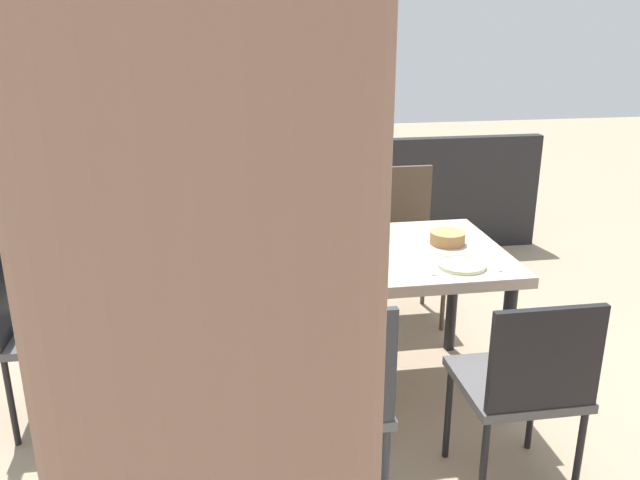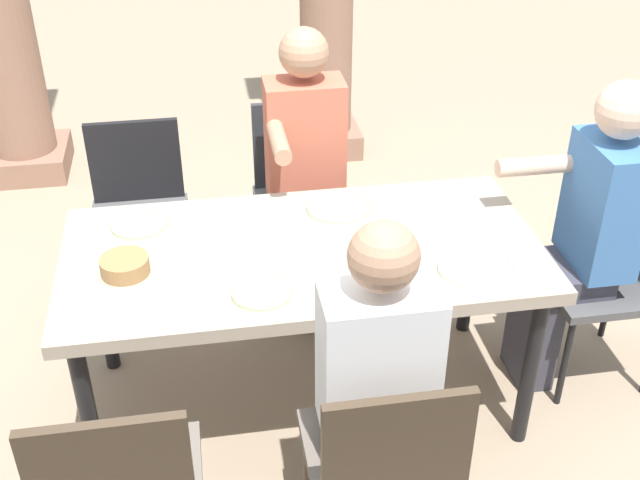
# 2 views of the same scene
# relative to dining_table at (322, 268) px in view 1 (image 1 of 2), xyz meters

# --- Properties ---
(ground_plane) EXTENTS (16.00, 16.00, 0.00)m
(ground_plane) POSITION_rel_dining_table_xyz_m (0.00, 0.00, -0.68)
(ground_plane) COLOR gray
(dining_table) EXTENTS (1.75, 0.85, 0.75)m
(dining_table) POSITION_rel_dining_table_xyz_m (0.00, 0.00, 0.00)
(dining_table) COLOR tan
(dining_table) RESTS_ON ground
(chair_west_north) EXTENTS (0.44, 0.44, 0.87)m
(chair_west_north) POSITION_rel_dining_table_xyz_m (-0.64, 0.84, -0.17)
(chair_west_north) COLOR #4F4F50
(chair_west_north) RESTS_ON ground
(chair_west_south) EXTENTS (0.44, 0.44, 0.93)m
(chair_west_south) POSITION_rel_dining_table_xyz_m (-0.64, -0.85, -0.14)
(chair_west_south) COLOR #6A6158
(chair_west_south) RESTS_ON ground
(chair_mid_north) EXTENTS (0.44, 0.44, 0.91)m
(chair_mid_north) POSITION_rel_dining_table_xyz_m (0.12, 0.85, -0.14)
(chair_mid_north) COLOR #5B5E61
(chair_mid_north) RESTS_ON ground
(chair_mid_south) EXTENTS (0.44, 0.44, 0.89)m
(chair_mid_south) POSITION_rel_dining_table_xyz_m (0.12, -0.84, -0.15)
(chair_mid_south) COLOR #6A6158
(chair_mid_south) RESTS_ON ground
(chair_head_east) EXTENTS (0.44, 0.44, 0.92)m
(chair_head_east) POSITION_rel_dining_table_xyz_m (1.30, 0.00, -0.15)
(chair_head_east) COLOR #4F4F50
(chair_head_east) RESTS_ON ground
(diner_woman_green) EXTENTS (0.35, 0.49, 1.27)m
(diner_woman_green) POSITION_rel_dining_table_xyz_m (0.12, -0.65, -0.00)
(diner_woman_green) COLOR #3F3F4C
(diner_woman_green) RESTS_ON ground
(diner_man_white) EXTENTS (0.50, 0.35, 1.32)m
(diner_man_white) POSITION_rel_dining_table_xyz_m (1.10, 0.00, 0.03)
(diner_man_white) COLOR #3F3F4C
(diner_man_white) RESTS_ON ground
(diner_guest_third) EXTENTS (0.34, 0.49, 1.34)m
(diner_guest_third) POSITION_rel_dining_table_xyz_m (0.11, 0.65, 0.04)
(diner_guest_third) COLOR #3F3F4C
(diner_guest_third) RESTS_ON ground
(stone_column_centre) EXTENTS (0.42, 0.42, 3.00)m
(stone_column_centre) POSITION_rel_dining_table_xyz_m (0.49, 2.32, 0.80)
(stone_column_centre) COLOR #936B56
(stone_column_centre) RESTS_ON ground
(patio_railing) EXTENTS (4.15, 0.10, 0.90)m
(patio_railing) POSITION_rel_dining_table_xyz_m (0.00, -1.98, -0.23)
(patio_railing) COLOR black
(patio_railing) RESTS_ON ground
(plate_0) EXTENTS (0.22, 0.22, 0.02)m
(plate_0) POSITION_rel_dining_table_xyz_m (-0.59, 0.25, 0.08)
(plate_0) COLOR silver
(plate_0) RESTS_ON dining_table
(fork_0) EXTENTS (0.02, 0.17, 0.01)m
(fork_0) POSITION_rel_dining_table_xyz_m (-0.74, 0.25, 0.07)
(fork_0) COLOR silver
(fork_0) RESTS_ON dining_table
(spoon_0) EXTENTS (0.03, 0.17, 0.01)m
(spoon_0) POSITION_rel_dining_table_xyz_m (-0.44, 0.25, 0.07)
(spoon_0) COLOR silver
(spoon_0) RESTS_ON dining_table
(plate_1) EXTENTS (0.21, 0.21, 0.02)m
(plate_1) POSITION_rel_dining_table_xyz_m (-0.18, -0.26, 0.08)
(plate_1) COLOR silver
(plate_1) RESTS_ON dining_table
(fork_1) EXTENTS (0.04, 0.17, 0.01)m
(fork_1) POSITION_rel_dining_table_xyz_m (-0.33, -0.26, 0.07)
(fork_1) COLOR silver
(fork_1) RESTS_ON dining_table
(spoon_1) EXTENTS (0.02, 0.17, 0.01)m
(spoon_1) POSITION_rel_dining_table_xyz_m (-0.03, -0.26, 0.07)
(spoon_1) COLOR silver
(spoon_1) RESTS_ON dining_table
(plate_2) EXTENTS (0.25, 0.25, 0.02)m
(plate_2) POSITION_rel_dining_table_xyz_m (0.18, 0.25, 0.08)
(plate_2) COLOR silver
(plate_2) RESTS_ON dining_table
(fork_2) EXTENTS (0.03, 0.17, 0.01)m
(fork_2) POSITION_rel_dining_table_xyz_m (0.03, 0.25, 0.07)
(fork_2) COLOR silver
(fork_2) RESTS_ON dining_table
(spoon_2) EXTENTS (0.03, 0.17, 0.01)m
(spoon_2) POSITION_rel_dining_table_xyz_m (0.33, 0.25, 0.07)
(spoon_2) COLOR silver
(spoon_2) RESTS_ON dining_table
(plate_3) EXTENTS (0.26, 0.26, 0.02)m
(plate_3) POSITION_rel_dining_table_xyz_m (0.57, -0.25, 0.08)
(plate_3) COLOR white
(plate_3) RESTS_ON dining_table
(fork_3) EXTENTS (0.02, 0.17, 0.01)m
(fork_3) POSITION_rel_dining_table_xyz_m (0.42, -0.25, 0.07)
(fork_3) COLOR silver
(fork_3) RESTS_ON dining_table
(spoon_3) EXTENTS (0.03, 0.17, 0.01)m
(spoon_3) POSITION_rel_dining_table_xyz_m (0.72, -0.25, 0.07)
(spoon_3) COLOR silver
(spoon_3) RESTS_ON dining_table
(bread_basket) EXTENTS (0.17, 0.17, 0.06)m
(bread_basket) POSITION_rel_dining_table_xyz_m (-0.63, -0.06, 0.10)
(bread_basket) COLOR #9E7547
(bread_basket) RESTS_ON dining_table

